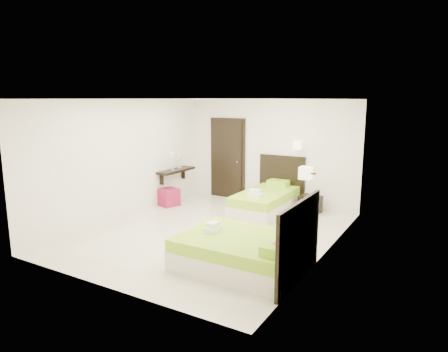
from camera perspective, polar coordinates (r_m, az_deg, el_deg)
The scene contains 7 objects.
floor at distance 8.00m, azimuth -1.72°, elevation -8.04°, with size 5.50×5.50×0.00m, color beige.
bed_single at distance 9.31m, azimuth 6.14°, elevation -3.46°, with size 1.19×1.98×1.64m.
bed_double at distance 6.30m, azimuth 3.21°, elevation -10.63°, with size 1.92×1.63×1.58m.
nightstand at distance 9.50m, azimuth 12.20°, elevation -3.95°, with size 0.45×0.40×0.40m, color black.
ottoman at distance 9.99m, azimuth -7.90°, elevation -3.01°, with size 0.43×0.43×0.43m, color maroon.
door at distance 10.61m, azimuth 0.51°, elevation 2.51°, with size 1.02×0.15×2.14m.
console_shelf at distance 10.23m, azimuth -6.88°, elevation 0.79°, with size 0.35×1.20×0.78m.
Camera 1 is at (4.04, -6.40, 2.59)m, focal length 32.00 mm.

